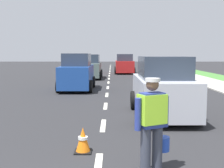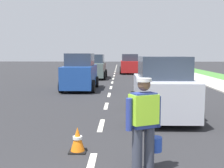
{
  "view_description": "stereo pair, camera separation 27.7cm",
  "coord_description": "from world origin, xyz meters",
  "px_view_note": "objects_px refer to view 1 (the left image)",
  "views": [
    {
      "loc": [
        0.26,
        -2.22,
        2.09
      ],
      "look_at": [
        0.28,
        6.75,
        1.1
      ],
      "focal_mm": 44.8,
      "sensor_mm": 36.0,
      "label": 1
    },
    {
      "loc": [
        0.53,
        -2.22,
        2.09
      ],
      "look_at": [
        0.28,
        6.75,
        1.1
      ],
      "focal_mm": 44.8,
      "sensor_mm": 36.0,
      "label": 2
    }
  ],
  "objects_px": {
    "road_worker": "(152,120)",
    "car_oncoming_lead": "(76,73)",
    "car_oncoming_second": "(89,67)",
    "car_outgoing_ahead": "(162,89)",
    "traffic_cone_near": "(82,140)",
    "car_outgoing_far": "(124,64)"
  },
  "relations": [
    {
      "from": "road_worker",
      "to": "traffic_cone_near",
      "type": "xyz_separation_m",
      "value": [
        -1.32,
        1.0,
        -0.66
      ]
    },
    {
      "from": "car_outgoing_ahead",
      "to": "car_oncoming_second",
      "type": "bearing_deg",
      "value": 103.96
    },
    {
      "from": "road_worker",
      "to": "car_outgoing_far",
      "type": "relative_size",
      "value": 0.41
    },
    {
      "from": "car_oncoming_lead",
      "to": "car_oncoming_second",
      "type": "distance_m",
      "value": 7.26
    },
    {
      "from": "car_oncoming_second",
      "to": "car_outgoing_ahead",
      "type": "bearing_deg",
      "value": -76.04
    },
    {
      "from": "traffic_cone_near",
      "to": "car_outgoing_far",
      "type": "bearing_deg",
      "value": 85.33
    },
    {
      "from": "car_outgoing_far",
      "to": "car_oncoming_second",
      "type": "bearing_deg",
      "value": -117.87
    },
    {
      "from": "traffic_cone_near",
      "to": "car_outgoing_far",
      "type": "relative_size",
      "value": 0.13
    },
    {
      "from": "road_worker",
      "to": "car_outgoing_far",
      "type": "xyz_separation_m",
      "value": [
        0.59,
        24.33,
        0.0
      ]
    },
    {
      "from": "road_worker",
      "to": "car_oncoming_second",
      "type": "bearing_deg",
      "value": 97.78
    },
    {
      "from": "car_oncoming_lead",
      "to": "car_oncoming_second",
      "type": "relative_size",
      "value": 0.96
    },
    {
      "from": "traffic_cone_near",
      "to": "car_outgoing_ahead",
      "type": "bearing_deg",
      "value": 56.29
    },
    {
      "from": "car_oncoming_second",
      "to": "car_oncoming_lead",
      "type": "bearing_deg",
      "value": -91.49
    },
    {
      "from": "road_worker",
      "to": "car_oncoming_second",
      "type": "height_order",
      "value": "car_oncoming_second"
    },
    {
      "from": "car_oncoming_lead",
      "to": "car_outgoing_ahead",
      "type": "bearing_deg",
      "value": -61.5
    },
    {
      "from": "road_worker",
      "to": "car_oncoming_lead",
      "type": "height_order",
      "value": "car_oncoming_lead"
    },
    {
      "from": "car_oncoming_lead",
      "to": "car_outgoing_ahead",
      "type": "height_order",
      "value": "car_oncoming_lead"
    },
    {
      "from": "traffic_cone_near",
      "to": "car_oncoming_lead",
      "type": "height_order",
      "value": "car_oncoming_lead"
    },
    {
      "from": "road_worker",
      "to": "traffic_cone_near",
      "type": "bearing_deg",
      "value": 142.91
    },
    {
      "from": "road_worker",
      "to": "car_oncoming_lead",
      "type": "relative_size",
      "value": 0.44
    },
    {
      "from": "car_outgoing_far",
      "to": "road_worker",
      "type": "bearing_deg",
      "value": -91.38
    },
    {
      "from": "car_outgoing_ahead",
      "to": "car_oncoming_lead",
      "type": "bearing_deg",
      "value": 118.5
    }
  ]
}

